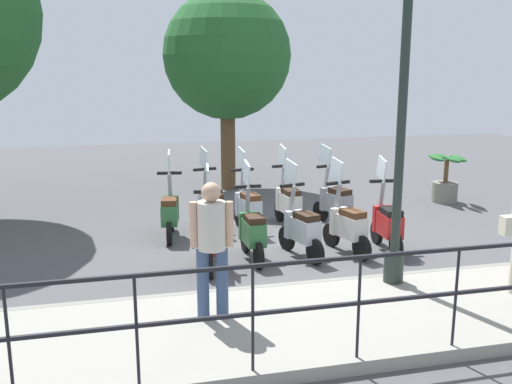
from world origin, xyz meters
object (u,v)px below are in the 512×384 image
object	(u,v)px
scooter_near_1	(347,225)
scooter_far_0	(335,202)
scooter_near_0	(387,223)
scooter_near_2	(301,228)
pedestrian_distant	(212,240)
lamp_post_near	(401,137)
scooter_far_3	(211,206)
scooter_far_4	(170,212)
tree_distant	(227,56)
scooter_near_4	(209,238)
scooter_far_1	(288,202)
scooter_near_3	(252,230)
potted_palm	(445,182)
scooter_far_2	(248,207)

from	to	relation	value
scooter_near_1	scooter_far_0	xyz separation A→B (m)	(1.58, -0.41, 0.00)
scooter_near_0	scooter_near_2	xyz separation A→B (m)	(0.04, 1.47, 0.00)
pedestrian_distant	scooter_near_0	size ratio (longest dim) A/B	1.03
lamp_post_near	scooter_far_3	xyz separation A→B (m)	(3.47, 1.92, -1.62)
scooter_near_2	scooter_far_4	bearing A→B (deg)	36.37
tree_distant	scooter_far_0	world-z (taller)	tree_distant
scooter_near_4	scooter_far_1	world-z (taller)	same
scooter_near_3	scooter_far_1	distance (m)	2.05
scooter_near_2	scooter_far_0	bearing A→B (deg)	-52.06
lamp_post_near	scooter_near_3	bearing A→B (deg)	41.85
scooter_near_3	scooter_far_4	distance (m)	1.87
scooter_far_1	pedestrian_distant	bearing A→B (deg)	147.49
tree_distant	scooter_far_3	distance (m)	4.71
tree_distant	scooter_near_4	xyz separation A→B (m)	(-5.63, 1.38, -2.76)
tree_distant	potted_palm	xyz separation A→B (m)	(-2.55, -4.48, -2.80)
scooter_near_1	scooter_far_1	world-z (taller)	same
scooter_far_1	scooter_far_2	xyz separation A→B (m)	(-0.21, 0.83, 0.00)
scooter_far_0	scooter_far_2	size ratio (longest dim) A/B	1.00
scooter_far_3	scooter_near_3	bearing A→B (deg)	-179.39
scooter_near_0	scooter_near_4	size ratio (longest dim) A/B	1.00
scooter_near_4	scooter_far_1	xyz separation A→B (m)	(1.95, -1.82, 0.00)
scooter_near_3	scooter_near_0	bearing A→B (deg)	-93.57
scooter_far_0	scooter_far_4	bearing A→B (deg)	73.13
lamp_post_near	tree_distant	world-z (taller)	tree_distant
scooter_near_3	scooter_near_4	xyz separation A→B (m)	(-0.23, 0.71, 0.00)
scooter_far_2	scooter_far_4	distance (m)	1.42
lamp_post_near	scooter_near_0	world-z (taller)	lamp_post_near
lamp_post_near	scooter_near_4	bearing A→B (deg)	56.42
pedestrian_distant	scooter_far_3	bearing A→B (deg)	-178.13
scooter_near_2	scooter_near_3	world-z (taller)	same
scooter_near_1	scooter_near_0	bearing A→B (deg)	-107.72
scooter_far_3	tree_distant	bearing A→B (deg)	-27.33
lamp_post_near	scooter_far_3	size ratio (longest dim) A/B	2.86
tree_distant	scooter_far_4	world-z (taller)	tree_distant
scooter_near_4	scooter_far_2	distance (m)	1.99
scooter_near_4	scooter_far_4	distance (m)	1.76
tree_distant	scooter_far_3	size ratio (longest dim) A/B	3.11
scooter_near_3	scooter_far_1	world-z (taller)	same
scooter_near_4	scooter_far_2	world-z (taller)	same
lamp_post_near	tree_distant	size ratio (longest dim) A/B	0.92
scooter_near_0	scooter_far_4	world-z (taller)	same
lamp_post_near	pedestrian_distant	size ratio (longest dim) A/B	2.77
scooter_near_0	scooter_near_1	size ratio (longest dim) A/B	1.00
scooter_near_1	scooter_far_0	size ratio (longest dim) A/B	1.00
scooter_near_1	scooter_far_1	distance (m)	1.82
scooter_near_2	scooter_far_1	size ratio (longest dim) A/B	1.00
scooter_near_0	scooter_far_3	xyz separation A→B (m)	(1.82, 2.63, 0.00)
scooter_far_3	scooter_far_4	size ratio (longest dim) A/B	1.00
scooter_near_4	scooter_far_1	size ratio (longest dim) A/B	1.00
scooter_near_2	scooter_near_3	xyz separation A→B (m)	(0.05, 0.79, 0.00)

